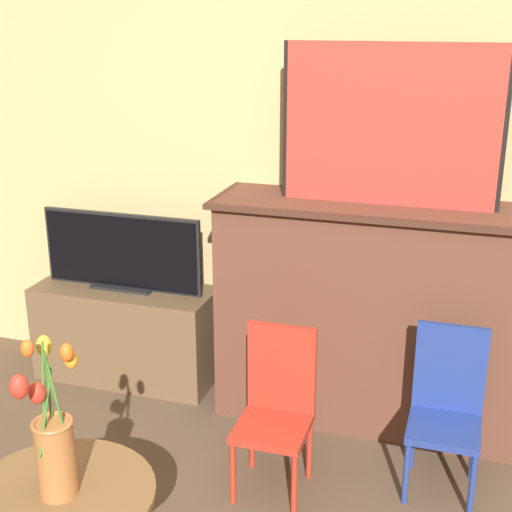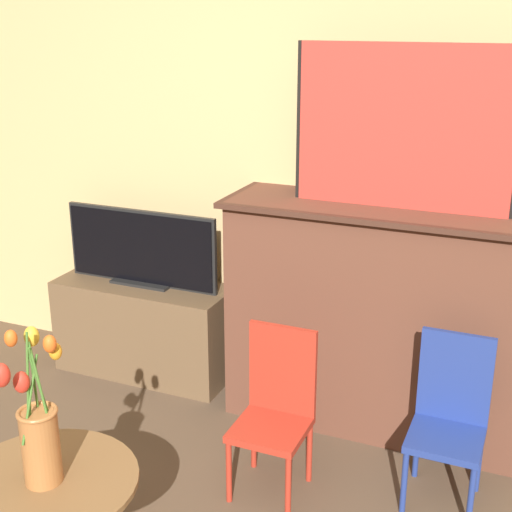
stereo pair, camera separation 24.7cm
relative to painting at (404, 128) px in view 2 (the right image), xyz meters
The scene contains 8 objects.
wall_back 0.42m from the painting, 144.52° to the left, with size 8.00×0.06×2.70m.
fireplace_mantel 0.87m from the painting, 166.19° to the right, with size 1.51×0.47×1.08m.
painting is the anchor object (origin of this frame).
tv_stand 1.77m from the painting, behind, with size 0.96×0.37×0.51m.
tv_monitor 1.51m from the painting, behind, with size 0.87×0.12×0.40m.
chair_red 1.27m from the painting, 116.19° to the right, with size 0.29×0.29×0.69m.
chair_blue 1.19m from the painting, 51.49° to the right, with size 0.29×0.29×0.69m.
vase_tulips 1.86m from the painting, 117.61° to the right, with size 0.15×0.23×0.55m.
Camera 2 is at (0.94, -1.12, 1.88)m, focal length 50.00 mm.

